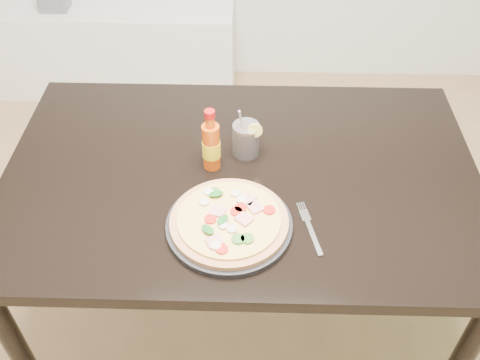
{
  "coord_description": "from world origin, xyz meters",
  "views": [
    {
      "loc": [
        0.01,
        -0.62,
        1.82
      ],
      "look_at": [
        -0.02,
        0.41,
        0.83
      ],
      "focal_mm": 40.0,
      "sensor_mm": 36.0,
      "label": 1
    }
  ],
  "objects_px": {
    "dining_table": "(241,191)",
    "fork": "(309,226)",
    "plate": "(229,225)",
    "media_console": "(111,49)",
    "hot_sauce_bottle": "(211,145)",
    "pizza": "(229,220)",
    "cola_cup": "(246,140)"
  },
  "relations": [
    {
      "from": "plate",
      "to": "media_console",
      "type": "distance_m",
      "value": 1.98
    },
    {
      "from": "hot_sauce_bottle",
      "to": "media_console",
      "type": "distance_m",
      "value": 1.77
    },
    {
      "from": "pizza",
      "to": "fork",
      "type": "distance_m",
      "value": 0.21
    },
    {
      "from": "plate",
      "to": "pizza",
      "type": "relative_size",
      "value": 1.07
    },
    {
      "from": "hot_sauce_bottle",
      "to": "media_console",
      "type": "xyz_separation_m",
      "value": [
        -0.7,
        1.52,
        -0.58
      ]
    },
    {
      "from": "media_console",
      "to": "fork",
      "type": "bearing_deg",
      "value": -61.09
    },
    {
      "from": "plate",
      "to": "fork",
      "type": "bearing_deg",
      "value": 1.55
    },
    {
      "from": "cola_cup",
      "to": "media_console",
      "type": "height_order",
      "value": "cola_cup"
    },
    {
      "from": "plate",
      "to": "pizza",
      "type": "xyz_separation_m",
      "value": [
        0.0,
        0.0,
        0.02
      ]
    },
    {
      "from": "plate",
      "to": "fork",
      "type": "xyz_separation_m",
      "value": [
        0.21,
        0.01,
        -0.01
      ]
    },
    {
      "from": "fork",
      "to": "plate",
      "type": "bearing_deg",
      "value": 168.46
    },
    {
      "from": "pizza",
      "to": "cola_cup",
      "type": "xyz_separation_m",
      "value": [
        0.04,
        0.3,
        0.02
      ]
    },
    {
      "from": "media_console",
      "to": "hot_sauce_bottle",
      "type": "bearing_deg",
      "value": -65.4
    },
    {
      "from": "plate",
      "to": "media_console",
      "type": "bearing_deg",
      "value": 113.27
    },
    {
      "from": "dining_table",
      "to": "fork",
      "type": "xyz_separation_m",
      "value": [
        0.19,
        -0.21,
        0.09
      ]
    },
    {
      "from": "fork",
      "to": "hot_sauce_bottle",
      "type": "bearing_deg",
      "value": 126.29
    },
    {
      "from": "hot_sauce_bottle",
      "to": "cola_cup",
      "type": "relative_size",
      "value": 1.16
    },
    {
      "from": "hot_sauce_bottle",
      "to": "media_console",
      "type": "bearing_deg",
      "value": 114.6
    },
    {
      "from": "media_console",
      "to": "plate",
      "type": "bearing_deg",
      "value": -66.73
    },
    {
      "from": "fork",
      "to": "media_console",
      "type": "height_order",
      "value": "fork"
    },
    {
      "from": "dining_table",
      "to": "cola_cup",
      "type": "distance_m",
      "value": 0.16
    },
    {
      "from": "pizza",
      "to": "fork",
      "type": "relative_size",
      "value": 1.67
    },
    {
      "from": "plate",
      "to": "cola_cup",
      "type": "distance_m",
      "value": 0.31
    },
    {
      "from": "pizza",
      "to": "hot_sauce_bottle",
      "type": "distance_m",
      "value": 0.25
    },
    {
      "from": "pizza",
      "to": "cola_cup",
      "type": "height_order",
      "value": "cola_cup"
    },
    {
      "from": "plate",
      "to": "cola_cup",
      "type": "bearing_deg",
      "value": 82.82
    },
    {
      "from": "plate",
      "to": "cola_cup",
      "type": "height_order",
      "value": "cola_cup"
    },
    {
      "from": "dining_table",
      "to": "fork",
      "type": "bearing_deg",
      "value": -48.76
    },
    {
      "from": "dining_table",
      "to": "pizza",
      "type": "height_order",
      "value": "pizza"
    },
    {
      "from": "dining_table",
      "to": "hot_sauce_bottle",
      "type": "relative_size",
      "value": 6.94
    },
    {
      "from": "plate",
      "to": "pizza",
      "type": "height_order",
      "value": "pizza"
    },
    {
      "from": "hot_sauce_bottle",
      "to": "fork",
      "type": "height_order",
      "value": "hot_sauce_bottle"
    }
  ]
}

